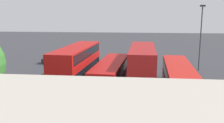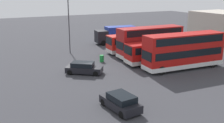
{
  "view_description": "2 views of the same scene",
  "coord_description": "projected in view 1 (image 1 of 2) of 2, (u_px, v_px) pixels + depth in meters",
  "views": [
    {
      "loc": [
        -1.2,
        36.17,
        7.98
      ],
      "look_at": [
        2.53,
        1.26,
        1.2
      ],
      "focal_mm": 39.95,
      "sensor_mm": 36.0,
      "label": 1
    },
    {
      "loc": [
        30.28,
        -12.08,
        9.95
      ],
      "look_at": [
        2.89,
        1.71,
        1.48
      ],
      "focal_mm": 42.2,
      "sensor_mm": 36.0,
      "label": 2
    }
  ],
  "objects": [
    {
      "name": "bus_double_decker_second",
      "position": [
        142.0,
        67.0,
        26.2
      ],
      "size": [
        2.83,
        10.26,
        4.55
      ],
      "color": "#A51919",
      "rests_on": "ground"
    },
    {
      "name": "lamp_post_tall",
      "position": [
        201.0,
        33.0,
        34.45
      ],
      "size": [
        0.7,
        0.3,
        9.13
      ],
      "color": "#38383D",
      "rests_on": "ground"
    },
    {
      "name": "ground_plane",
      "position": [
        130.0,
        68.0,
        36.96
      ],
      "size": [
        140.0,
        140.0,
        0.0
      ],
      "primitive_type": "plane",
      "color": "#38383D"
    },
    {
      "name": "car_small_green",
      "position": [
        55.0,
        59.0,
        40.22
      ],
      "size": [
        4.19,
        2.25,
        1.43
      ],
      "color": "black",
      "rests_on": "ground"
    },
    {
      "name": "waste_bin_yellow",
      "position": [
        147.0,
        70.0,
        33.89
      ],
      "size": [
        0.6,
        0.6,
        0.95
      ],
      "primitive_type": "cylinder",
      "color": "#197F33",
      "rests_on": "ground"
    },
    {
      "name": "bus_single_deck_near_end",
      "position": [
        178.0,
        77.0,
        25.24
      ],
      "size": [
        3.12,
        11.61,
        2.95
      ],
      "color": "red",
      "rests_on": "ground"
    },
    {
      "name": "bus_double_decker_fourth",
      "position": [
        77.0,
        66.0,
        26.55
      ],
      "size": [
        3.2,
        11.07,
        4.55
      ],
      "color": "#B71411",
      "rests_on": "ground"
    },
    {
      "name": "bus_single_deck_third",
      "position": [
        111.0,
        74.0,
        26.64
      ],
      "size": [
        3.29,
        11.39,
        2.95
      ],
      "color": "#B71411",
      "rests_on": "ground"
    },
    {
      "name": "car_hatchback_silver",
      "position": [
        121.0,
        62.0,
        38.34
      ],
      "size": [
        4.01,
        4.58,
        1.43
      ],
      "color": "black",
      "rests_on": "ground"
    }
  ]
}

